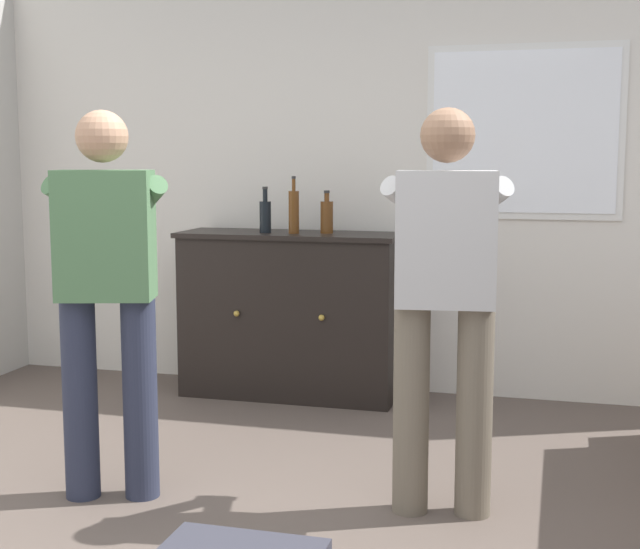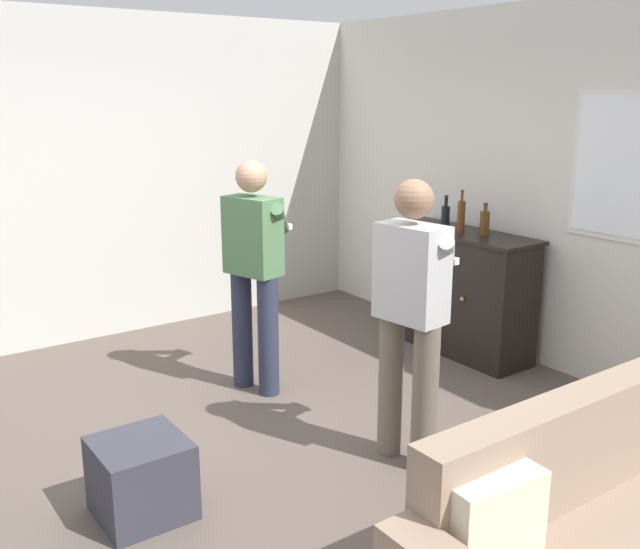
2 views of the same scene
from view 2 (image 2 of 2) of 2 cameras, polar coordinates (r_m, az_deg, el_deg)
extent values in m
plane|color=brown|center=(4.53, -5.28, -13.80)|extent=(10.40, 10.40, 0.00)
cube|color=silver|center=(5.83, 17.71, 6.52)|extent=(5.20, 0.12, 2.80)
cube|color=beige|center=(6.48, -17.64, 7.27)|extent=(0.12, 5.20, 2.80)
cube|color=gray|center=(3.67, 24.16, -18.67)|extent=(0.55, 2.29, 0.42)
cube|color=gray|center=(3.55, 22.04, -11.38)|extent=(0.18, 2.29, 0.48)
cube|color=beige|center=(2.86, 13.86, -18.63)|extent=(0.17, 0.41, 0.36)
cube|color=black|center=(6.08, 10.99, -1.45)|extent=(1.33, 0.44, 0.99)
cube|color=black|center=(5.96, 11.23, 3.29)|extent=(1.37, 0.48, 0.03)
sphere|color=#B79338|center=(6.09, 7.68, -0.81)|extent=(0.04, 0.04, 0.04)
sphere|color=#B79338|center=(5.73, 11.30, -1.95)|extent=(0.04, 0.04, 0.04)
cylinder|color=black|center=(6.01, 10.00, 4.50)|extent=(0.07, 0.07, 0.19)
cylinder|color=black|center=(5.98, 10.06, 5.75)|extent=(0.03, 0.03, 0.07)
cylinder|color=#262626|center=(5.98, 10.08, 6.18)|extent=(0.03, 0.03, 0.02)
cylinder|color=#593314|center=(5.80, 13.03, 4.00)|extent=(0.08, 0.08, 0.19)
cylinder|color=#593314|center=(5.78, 13.10, 5.19)|extent=(0.03, 0.03, 0.05)
cylinder|color=#262626|center=(5.77, 13.12, 5.51)|extent=(0.04, 0.04, 0.02)
cylinder|color=#593314|center=(5.86, 11.22, 4.53)|extent=(0.06, 0.06, 0.26)
cylinder|color=#593314|center=(5.84, 11.30, 6.13)|extent=(0.02, 0.02, 0.07)
cylinder|color=#262626|center=(5.83, 11.32, 6.56)|extent=(0.03, 0.03, 0.02)
cube|color=#33333D|center=(3.93, -14.10, -15.50)|extent=(0.45, 0.45, 0.41)
cylinder|color=#282D42|center=(5.29, -6.24, -4.34)|extent=(0.15, 0.15, 0.88)
cylinder|color=#282D42|center=(5.12, -4.16, -4.94)|extent=(0.15, 0.15, 0.88)
cube|color=#4C754C|center=(5.02, -5.41, 3.10)|extent=(0.45, 0.32, 0.55)
sphere|color=tan|center=(4.95, -5.52, 7.81)|extent=(0.22, 0.22, 0.22)
cylinder|color=#4C754C|center=(5.19, -5.13, 4.72)|extent=(0.23, 0.44, 0.29)
cylinder|color=#4C754C|center=(5.03, -3.22, 4.46)|extent=(0.40, 0.34, 0.29)
cube|color=white|center=(5.24, -2.98, 3.92)|extent=(0.16, 0.08, 0.04)
cylinder|color=#6B6051|center=(4.32, 5.69, -8.77)|extent=(0.15, 0.15, 0.88)
cylinder|color=#6B6051|center=(4.17, 8.39, -9.76)|extent=(0.15, 0.15, 0.88)
cube|color=#B7B7B7|center=(4.01, 7.33, 0.13)|extent=(0.43, 0.27, 0.55)
sphere|color=#8C664C|center=(3.93, 7.52, 6.00)|extent=(0.22, 0.22, 0.22)
cylinder|color=#B7B7B7|center=(4.18, 7.58, 2.25)|extent=(0.29, 0.43, 0.29)
cylinder|color=#B7B7B7|center=(4.04, 10.09, 1.73)|extent=(0.36, 0.38, 0.29)
cube|color=white|center=(4.25, 10.11, 1.19)|extent=(0.15, 0.06, 0.04)
camera|label=1|loc=(2.66, -54.67, -6.24)|focal=50.00mm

